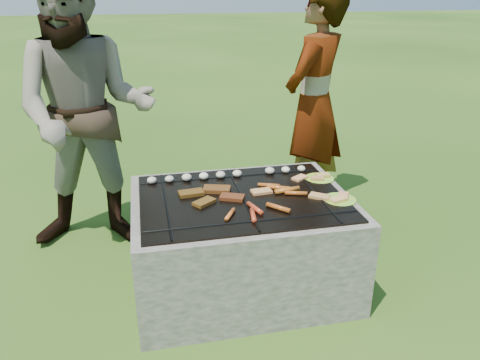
# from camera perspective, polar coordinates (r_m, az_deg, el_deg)

# --- Properties ---
(lawn) EXTENTS (60.00, 60.00, 0.00)m
(lawn) POSITION_cam_1_polar(r_m,az_deg,el_deg) (3.10, 0.20, -12.37)
(lawn) COLOR #204511
(lawn) RESTS_ON ground
(fire_pit) EXTENTS (1.30, 1.00, 0.62)m
(fire_pit) POSITION_cam_1_polar(r_m,az_deg,el_deg) (2.95, 0.20, -7.89)
(fire_pit) COLOR #A39D91
(fire_pit) RESTS_ON ground
(mushrooms) EXTENTS (1.06, 0.06, 0.04)m
(mushrooms) POSITION_cam_1_polar(r_m,az_deg,el_deg) (3.06, -2.05, 0.68)
(mushrooms) COLOR beige
(mushrooms) RESTS_ON fire_pit
(pork_slabs) EXTENTS (0.39, 0.30, 0.02)m
(pork_slabs) POSITION_cam_1_polar(r_m,az_deg,el_deg) (2.81, -3.49, -1.72)
(pork_slabs) COLOR #8B5C19
(pork_slabs) RESTS_ON fire_pit
(sausages) EXTENTS (0.55, 0.49, 0.03)m
(sausages) POSITION_cam_1_polar(r_m,az_deg,el_deg) (2.75, 3.78, -2.26)
(sausages) COLOR orange
(sausages) RESTS_ON fire_pit
(bread_on_grate) EXTENTS (0.45, 0.42, 0.02)m
(bread_on_grate) POSITION_cam_1_polar(r_m,az_deg,el_deg) (2.89, 6.30, -1.15)
(bread_on_grate) COLOR tan
(bread_on_grate) RESTS_ON fire_pit
(plate_far) EXTENTS (0.21, 0.21, 0.03)m
(plate_far) POSITION_cam_1_polar(r_m,az_deg,el_deg) (3.11, 9.68, 0.22)
(plate_far) COLOR #D8E536
(plate_far) RESTS_ON fire_pit
(plate_near) EXTENTS (0.21, 0.21, 0.03)m
(plate_near) POSITION_cam_1_polar(r_m,az_deg,el_deg) (2.83, 12.08, -2.31)
(plate_near) COLOR gold
(plate_near) RESTS_ON fire_pit
(cook) EXTENTS (0.78, 0.77, 1.81)m
(cook) POSITION_cam_1_polar(r_m,az_deg,el_deg) (3.78, 9.01, 9.06)
(cook) COLOR #A5938A
(cook) RESTS_ON ground
(bystander) EXTENTS (1.03, 0.85, 1.96)m
(bystander) POSITION_cam_1_polar(r_m,az_deg,el_deg) (3.35, -18.21, 7.77)
(bystander) COLOR gray
(bystander) RESTS_ON ground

